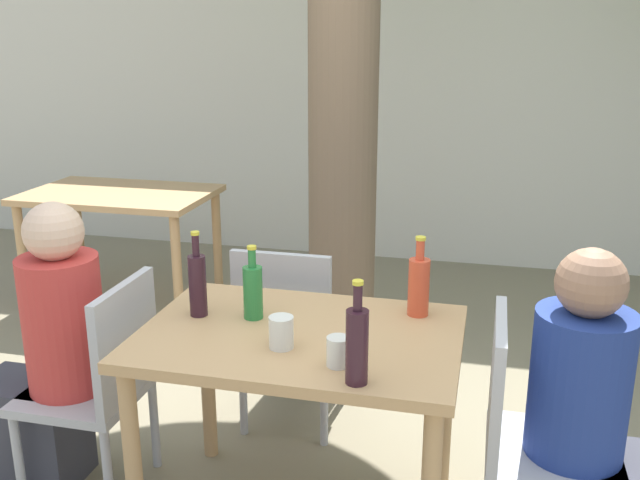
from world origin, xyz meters
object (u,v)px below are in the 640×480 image
dining_table_front (300,360)px  patio_chair_2 (289,328)px  drinking_glass_0 (281,332)px  patio_chair_1 (527,430)px  person_seated_1 (603,436)px  drinking_glass_1 (338,351)px  soda_bottle_1 (419,285)px  patio_chair_0 (103,377)px  person_seated_0 (48,364)px  green_bottle_2 (253,290)px  wine_bottle_0 (357,344)px  wine_bottle_3 (198,283)px  dining_table_back (120,208)px

dining_table_front → patio_chair_2: bearing=109.9°
drinking_glass_0 → patio_chair_2: bearing=104.7°
patio_chair_1 → person_seated_1: 0.24m
drinking_glass_1 → patio_chair_1: bearing=20.1°
soda_bottle_1 → patio_chair_0: bearing=-167.7°
person_seated_0 → green_bottle_2: 0.91m
wine_bottle_0 → person_seated_1: bearing=22.6°
dining_table_front → soda_bottle_1: soda_bottle_1 is taller
person_seated_0 → drinking_glass_0: person_seated_0 is taller
green_bottle_2 → patio_chair_1: bearing=-4.8°
soda_bottle_1 → patio_chair_1: bearing=-32.2°
patio_chair_2 → wine_bottle_3: (-0.18, -0.56, 0.40)m
person_seated_0 → soda_bottle_1: person_seated_0 is taller
drinking_glass_1 → wine_bottle_0: bearing=-51.4°
wine_bottle_0 → wine_bottle_3: size_ratio=1.01×
dining_table_front → wine_bottle_3: wine_bottle_3 is taller
person_seated_1 → patio_chair_2: bearing=63.7°
soda_bottle_1 → drinking_glass_0: soda_bottle_1 is taller
soda_bottle_1 → dining_table_front: bearing=-146.2°
patio_chair_2 → patio_chair_1: bearing=148.6°
green_bottle_2 → drinking_glass_1: bearing=-38.3°
soda_bottle_1 → drinking_glass_0: bearing=-136.1°
person_seated_1 → wine_bottle_0: size_ratio=3.53×
wine_bottle_3 → person_seated_0: bearing=-174.5°
person_seated_0 → person_seated_1: person_seated_0 is taller
patio_chair_0 → green_bottle_2: 0.71m
wine_bottle_3 → dining_table_front: bearing=-8.4°
patio_chair_2 → wine_bottle_0: (0.49, -0.94, 0.40)m
patio_chair_2 → drinking_glass_0: size_ratio=8.15×
patio_chair_1 → patio_chair_2: same height
person_seated_0 → drinking_glass_1: size_ratio=12.36×
soda_bottle_1 → patio_chair_2: bearing=149.1°
patio_chair_1 → wine_bottle_0: 0.74m
person_seated_1 → drinking_glass_0: person_seated_1 is taller
dining_table_back → person_seated_1: person_seated_1 is taller
person_seated_1 → wine_bottle_0: person_seated_1 is taller
dining_table_front → patio_chair_2: 0.68m
person_seated_1 → drinking_glass_1: person_seated_1 is taller
green_bottle_2 → person_seated_0: bearing=-174.3°
dining_table_back → green_bottle_2: (1.54, -1.79, 0.21)m
patio_chair_1 → wine_bottle_3: bearing=87.1°
patio_chair_2 → drinking_glass_0: bearing=104.7°
dining_table_front → green_bottle_2: (-0.20, 0.08, 0.22)m
drinking_glass_0 → drinking_glass_1: 0.23m
person_seated_0 → green_bottle_2: size_ratio=4.31×
wine_bottle_3 → drinking_glass_0: (0.38, -0.20, -0.07)m
person_seated_1 → wine_bottle_3: size_ratio=3.58×
person_seated_1 → drinking_glass_1: 0.93m
dining_table_front → wine_bottle_0: bearing=-50.4°
drinking_glass_1 → drinking_glass_0: bearing=158.1°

